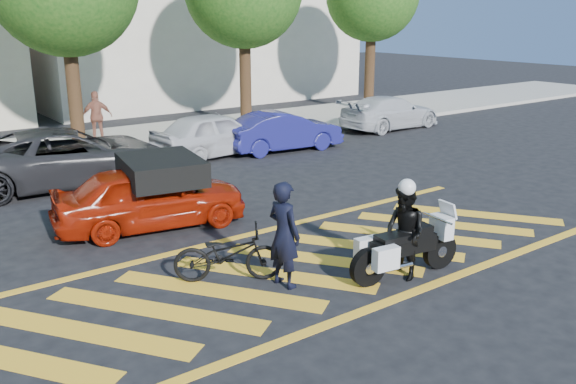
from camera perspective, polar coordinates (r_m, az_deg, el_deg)
ground at (r=10.86m, az=1.29°, el=-6.95°), size 90.00×90.00×0.00m
sidewalk at (r=21.23m, az=-18.91°, el=4.00°), size 60.00×5.00×0.15m
crosswalk at (r=10.84m, az=1.12°, el=-6.98°), size 12.33×4.00×0.01m
officer_bike at (r=9.82m, az=-0.38°, el=-3.98°), size 0.51×0.70×1.77m
bicycle at (r=10.18m, az=-5.64°, el=-5.80°), size 1.86×1.45×0.94m
police_motorcycle at (r=10.43m, az=10.80°, el=-5.17°), size 2.18×0.77×0.96m
officer_moto at (r=10.32m, az=10.85°, el=-3.77°), size 0.70×0.85×1.59m
red_convertible at (r=12.89m, az=-12.79°, el=-0.41°), size 4.12×2.21×1.33m
parked_mid_left at (r=16.71m, az=-19.80°, el=3.10°), size 5.62×3.16×1.48m
parked_mid_right at (r=19.17m, az=-6.87°, el=5.41°), size 4.21×2.00×1.39m
parked_right at (r=19.81m, az=-0.46°, el=5.71°), size 3.99×1.77×1.27m
parked_far_right at (r=24.01m, az=9.52°, el=7.35°), size 4.40×1.89×1.26m
pedestrian_right at (r=21.47m, az=-17.44°, el=6.76°), size 1.05×0.60×1.69m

